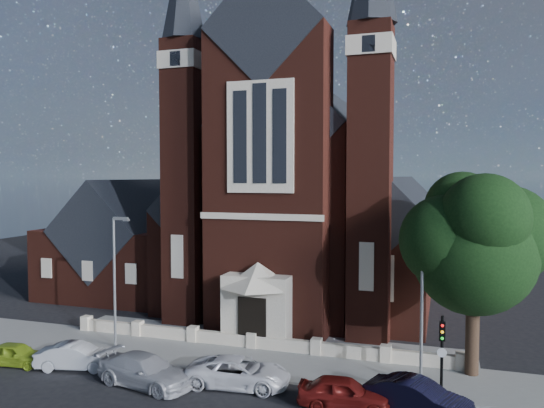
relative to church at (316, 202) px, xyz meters
The scene contains 16 objects.
ground 11.40m from the church, 90.00° to the right, with size 120.00×120.00×0.00m, color black.
pavement_strip 20.18m from the church, 90.00° to the right, with size 60.00×5.00×0.12m, color slate.
forecourt_paving 16.60m from the church, 90.00° to the right, with size 26.00×3.00×0.14m, color slate.
forecourt_wall 18.37m from the church, 90.00° to the right, with size 24.00×0.40×0.90m, color beige.
church is the anchor object (origin of this frame).
parish_hall 17.26m from the church, 162.84° to the right, with size 12.00×12.20×10.24m.
street_tree 21.38m from the church, 53.83° to the right, with size 6.40×6.60×10.70m.
street_lamp_left 20.84m from the church, 112.66° to the right, with size 1.16×0.22×8.09m.
street_lamp_right 21.76m from the church, 61.96° to the right, with size 1.16×0.22×8.09m.
traffic_signal 23.94m from the church, 61.80° to the right, with size 0.28×0.42×4.00m.
car_lime_van 26.95m from the church, 116.66° to the right, with size 1.49×3.70×1.26m, color #8EAF23.
car_silver_a 25.06m from the church, 109.53° to the right, with size 1.49×4.28×1.41m, color #B2B5BA.
car_silver_b 24.75m from the church, 97.76° to the right, with size 2.15×5.29×1.53m, color #AAABB2.
car_white_suv 23.28m from the church, 86.53° to the right, with size 2.40×5.21×1.45m, color white.
car_dark_red 24.94m from the church, 73.44° to the right, with size 1.69×4.20×1.43m, color maroon.
car_navy 25.73m from the church, 65.97° to the right, with size 1.63×4.68×1.54m, color black.
Camera 1 is at (11.01, -23.31, 10.55)m, focal length 35.00 mm.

